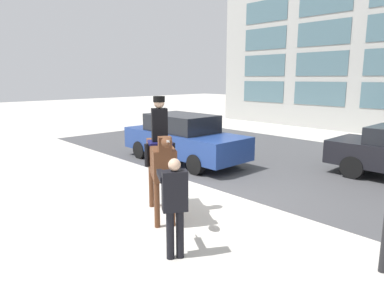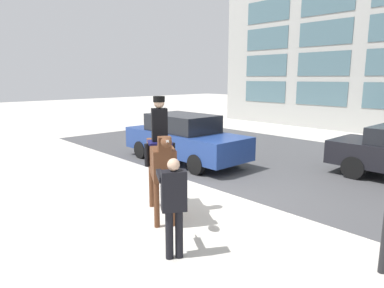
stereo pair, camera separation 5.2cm
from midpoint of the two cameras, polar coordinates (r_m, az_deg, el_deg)
name	(u,v)px [view 2 (the right image)]	position (r m, az deg, el deg)	size (l,w,h in m)	color
ground_plane	(211,197)	(8.64, 3.39, -8.75)	(80.00, 80.00, 0.00)	beige
road_surface	(308,164)	(12.36, 18.90, -3.23)	(21.78, 8.50, 0.01)	#444447
mounted_horse_lead	(161,156)	(7.12, -5.05, -1.94)	(1.82, 1.26, 2.55)	#59331E
pedestrian_bystander	(173,200)	(5.54, -2.88, -9.39)	(0.91, 0.46, 1.68)	black
street_car_near_lane	(184,138)	(11.96, -1.20, 1.02)	(4.77, 1.88, 1.66)	navy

